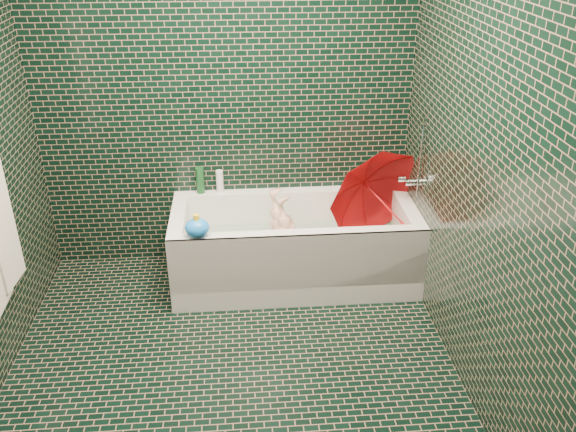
{
  "coord_description": "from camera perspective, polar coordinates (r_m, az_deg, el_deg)",
  "views": [
    {
      "loc": [
        0.09,
        -2.71,
        2.44
      ],
      "look_at": [
        0.39,
        0.82,
        0.61
      ],
      "focal_mm": 38.0,
      "sensor_mm": 36.0,
      "label": 1
    }
  ],
  "objects": [
    {
      "name": "child",
      "position": [
        4.28,
        0.12,
        -2.54
      ],
      "size": [
        0.85,
        0.48,
        0.34
      ],
      "primitive_type": "imported",
      "rotation": [
        -1.37,
        0.0,
        -1.32
      ],
      "color": "#DDA58A",
      "rests_on": "bathtub"
    },
    {
      "name": "bathtub",
      "position": [
        4.35,
        0.62,
        -3.51
      ],
      "size": [
        1.7,
        0.75,
        0.55
      ],
      "color": "white",
      "rests_on": "floor"
    },
    {
      "name": "soap_bottle_c",
      "position": [
        4.6,
        9.43,
        2.67
      ],
      "size": [
        0.14,
        0.14,
        0.18
      ],
      "primitive_type": "imported",
      "rotation": [
        0.0,
        0.0,
        0.0
      ],
      "color": "#14461F",
      "rests_on": "bathtub"
    },
    {
      "name": "wall_right",
      "position": [
        3.19,
        17.87,
        4.11
      ],
      "size": [
        0.0,
        2.8,
        2.8
      ],
      "primitive_type": "plane",
      "rotation": [
        1.57,
        0.0,
        -1.57
      ],
      "color": "black",
      "rests_on": "floor"
    },
    {
      "name": "bottle_right_tall",
      "position": [
        4.52,
        7.99,
        3.77
      ],
      "size": [
        0.06,
        0.06,
        0.21
      ],
      "primitive_type": "cylinder",
      "rotation": [
        0.0,
        0.0,
        0.13
      ],
      "color": "#14461F",
      "rests_on": "bathtub"
    },
    {
      "name": "bottle_right_pump",
      "position": [
        4.58,
        10.31,
        3.56
      ],
      "size": [
        0.05,
        0.05,
        0.16
      ],
      "primitive_type": "cylinder",
      "rotation": [
        0.0,
        0.0,
        0.05
      ],
      "color": "silver",
      "rests_on": "bathtub"
    },
    {
      "name": "bottle_left_short",
      "position": [
        4.45,
        -6.41,
        3.23
      ],
      "size": [
        0.06,
        0.06,
        0.17
      ],
      "primitive_type": "cylinder",
      "rotation": [
        0.0,
        0.0,
        0.12
      ],
      "color": "white",
      "rests_on": "bathtub"
    },
    {
      "name": "bath_mat",
      "position": [
        4.39,
        0.6,
        -4.02
      ],
      "size": [
        1.35,
        0.47,
        0.01
      ],
      "primitive_type": "cube",
      "color": "#47CE29",
      "rests_on": "bathtub"
    },
    {
      "name": "bottle_left_tall",
      "position": [
        4.46,
        -8.22,
        3.33
      ],
      "size": [
        0.08,
        0.08,
        0.2
      ],
      "primitive_type": "cylinder",
      "rotation": [
        0.0,
        0.0,
        0.34
      ],
      "color": "#14461F",
      "rests_on": "bathtub"
    },
    {
      "name": "floor",
      "position": [
        3.64,
        -5.17,
        -14.81
      ],
      "size": [
        2.8,
        2.8,
        0.0
      ],
      "primitive_type": "plane",
      "color": "black",
      "rests_on": "ground"
    },
    {
      "name": "soap_bottle_b",
      "position": [
        4.59,
        10.09,
        2.55
      ],
      "size": [
        0.09,
        0.09,
        0.18
      ],
      "primitive_type": "imported",
      "rotation": [
        0.0,
        0.0,
        -0.14
      ],
      "color": "#531E72",
      "rests_on": "bathtub"
    },
    {
      "name": "water",
      "position": [
        4.32,
        0.61,
        -2.38
      ],
      "size": [
        1.48,
        0.53,
        0.0
      ],
      "primitive_type": "cube",
      "color": "silver",
      "rests_on": "bathtub"
    },
    {
      "name": "wall_front",
      "position": [
        1.77,
        -6.78,
        -15.06
      ],
      "size": [
        2.8,
        0.0,
        2.8
      ],
      "primitive_type": "plane",
      "rotation": [
        -1.57,
        0.0,
        0.0
      ],
      "color": "black",
      "rests_on": "floor"
    },
    {
      "name": "soap_bottle_a",
      "position": [
        4.61,
        9.12,
        2.79
      ],
      "size": [
        0.13,
        0.13,
        0.28
      ],
      "primitive_type": "imported",
      "rotation": [
        0.0,
        0.0,
        0.27
      ],
      "color": "white",
      "rests_on": "bathtub"
    },
    {
      "name": "wall_back",
      "position": [
        4.28,
        -5.93,
        11.04
      ],
      "size": [
        2.8,
        0.0,
        2.8
      ],
      "primitive_type": "plane",
      "rotation": [
        1.57,
        0.0,
        0.0
      ],
      "color": "black",
      "rests_on": "floor"
    },
    {
      "name": "umbrella",
      "position": [
        4.26,
        8.98,
        1.13
      ],
      "size": [
        1.06,
        1.0,
        0.97
      ],
      "primitive_type": "imported",
      "rotation": [
        0.23,
        -0.45,
        0.27
      ],
      "color": "red",
      "rests_on": "bathtub"
    },
    {
      "name": "bath_toy",
      "position": [
        3.87,
        -8.5,
        -1.07
      ],
      "size": [
        0.18,
        0.16,
        0.15
      ],
      "rotation": [
        0.0,
        0.0,
        -0.26
      ],
      "color": "#1B7FF8",
      "rests_on": "bathtub"
    },
    {
      "name": "faucet",
      "position": [
        4.24,
        11.68,
        3.61
      ],
      "size": [
        0.18,
        0.19,
        0.55
      ],
      "color": "silver",
      "rests_on": "wall_right"
    },
    {
      "name": "rubber_duck",
      "position": [
        4.56,
        7.31,
        3.23
      ],
      "size": [
        0.12,
        0.09,
        0.1
      ],
      "rotation": [
        0.0,
        0.0,
        -0.2
      ],
      "color": "yellow",
      "rests_on": "bathtub"
    }
  ]
}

